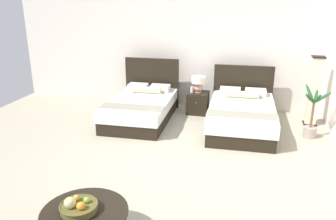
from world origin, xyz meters
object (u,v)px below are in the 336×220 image
object	(u,v)px
table_lamp	(199,82)
bed_near_corner	(241,115)
coffee_table	(85,219)
fruit_bowl	(78,206)
floor_lamp_corner	(314,91)
nightstand	(198,103)
bed_near_window	(142,107)
vase	(192,90)
potted_palm	(312,121)

from	to	relation	value
table_lamp	bed_near_corner	bearing A→B (deg)	-35.94
bed_near_corner	coffee_table	distance (m)	4.24
coffee_table	fruit_bowl	world-z (taller)	fruit_bowl
floor_lamp_corner	nightstand	bearing A→B (deg)	176.85
bed_near_corner	table_lamp	xyz separation A→B (m)	(-1.02, 0.74, 0.43)
bed_near_window	coffee_table	bearing A→B (deg)	-80.73
nightstand	vase	xyz separation A→B (m)	(-0.14, -0.04, 0.32)
bed_near_corner	nightstand	size ratio (longest dim) A/B	4.44
nightstand	floor_lamp_corner	xyz separation A→B (m)	(2.45, -0.13, 0.48)
bed_near_corner	nightstand	bearing A→B (deg)	144.81
nightstand	bed_near_window	bearing A→B (deg)	-148.03
bed_near_window	bed_near_corner	distance (m)	2.16
vase	nightstand	bearing A→B (deg)	15.70
bed_near_corner	nightstand	world-z (taller)	bed_near_corner
bed_near_corner	table_lamp	world-z (taller)	bed_near_corner
coffee_table	floor_lamp_corner	bearing A→B (deg)	57.09
table_lamp	potted_palm	size ratio (longest dim) A/B	0.36
bed_near_window	bed_near_corner	xyz separation A→B (m)	(2.16, -0.01, 0.01)
nightstand	coffee_table	size ratio (longest dim) A/B	0.52
table_lamp	potted_palm	xyz separation A→B (m)	(2.35, -0.91, -0.38)
table_lamp	fruit_bowl	bearing A→B (deg)	-96.73
bed_near_window	nightstand	distance (m)	1.35
fruit_bowl	potted_palm	size ratio (longest dim) A/B	0.40
bed_near_corner	vase	bearing A→B (deg)	149.68
table_lamp	fruit_bowl	size ratio (longest dim) A/B	0.89
bed_near_window	bed_near_corner	world-z (taller)	bed_near_window
bed_near_corner	floor_lamp_corner	bearing A→B (deg)	22.41
table_lamp	potted_palm	world-z (taller)	potted_palm
bed_near_window	bed_near_corner	bearing A→B (deg)	-0.25
nightstand	floor_lamp_corner	size ratio (longest dim) A/B	0.34
table_lamp	vase	xyz separation A→B (m)	(-0.14, -0.06, -0.16)
bed_near_window	coffee_table	xyz separation A→B (m)	(0.65, -3.97, 0.04)
table_lamp	floor_lamp_corner	bearing A→B (deg)	-3.62
nightstand	coffee_table	bearing A→B (deg)	-96.03
nightstand	fruit_bowl	xyz separation A→B (m)	(-0.56, -4.69, 0.23)
table_lamp	bed_near_window	bearing A→B (deg)	-147.31
vase	floor_lamp_corner	xyz separation A→B (m)	(2.59, -0.09, 0.16)
fruit_bowl	floor_lamp_corner	bearing A→B (deg)	56.62
coffee_table	fruit_bowl	distance (m)	0.17
potted_palm	fruit_bowl	bearing A→B (deg)	-127.38
bed_near_window	floor_lamp_corner	bearing A→B (deg)	9.15
table_lamp	vase	world-z (taller)	table_lamp
bed_near_window	table_lamp	xyz separation A→B (m)	(1.14, 0.73, 0.45)
nightstand	vase	world-z (taller)	vase
coffee_table	fruit_bowl	bearing A→B (deg)	-167.88
fruit_bowl	floor_lamp_corner	size ratio (longest dim) A/B	0.29
table_lamp	potted_palm	bearing A→B (deg)	-21.17
vase	coffee_table	size ratio (longest dim) A/B	0.14
floor_lamp_corner	potted_palm	world-z (taller)	floor_lamp_corner
fruit_bowl	coffee_table	bearing A→B (deg)	12.12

